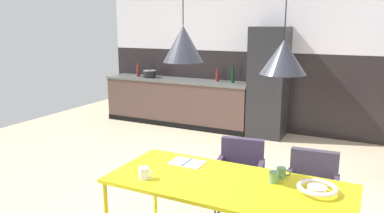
{
  "coord_description": "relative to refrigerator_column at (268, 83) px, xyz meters",
  "views": [
    {
      "loc": [
        1.89,
        -3.37,
        1.98
      ],
      "look_at": [
        -0.2,
        0.83,
        0.95
      ],
      "focal_mm": 35.04,
      "sensor_mm": 36.0,
      "label": 1
    }
  ],
  "objects": [
    {
      "name": "cooking_pot",
      "position": [
        -2.47,
        -0.03,
        0.01
      ],
      "size": [
        0.26,
        0.26,
        0.17
      ],
      "color": "black",
      "rests_on": "kitchen_counter"
    },
    {
      "name": "back_wall_panel_upper",
      "position": [
        -0.18,
        0.36,
        1.25
      ],
      "size": [
        6.64,
        0.12,
        1.48
      ],
      "primitive_type": "cube",
      "color": "silver",
      "rests_on": "back_wall_splashback_dark"
    },
    {
      "name": "mug_glass_clear",
      "position": [
        1.05,
        -3.68,
        -0.18
      ],
      "size": [
        0.12,
        0.08,
        0.09
      ],
      "color": "#5B8456",
      "rests_on": "dining_table"
    },
    {
      "name": "bottle_vinegar_dark",
      "position": [
        -2.77,
        0.0,
        0.07
      ],
      "size": [
        0.07,
        0.07,
        0.32
      ],
      "color": "maroon",
      "rests_on": "kitchen_counter"
    },
    {
      "name": "kitchen_counter",
      "position": [
        -1.84,
        -0.0,
        -0.52
      ],
      "size": [
        3.04,
        0.63,
        0.91
      ],
      "color": "brown",
      "rests_on": "ground"
    },
    {
      "name": "armchair_far_side",
      "position": [
        1.25,
        -2.93,
        -0.48
      ],
      "size": [
        0.52,
        0.5,
        0.78
      ],
      "rotation": [
        0.0,
        0.0,
        3.21
      ],
      "color": "#393142",
      "rests_on": "ground"
    },
    {
      "name": "open_book",
      "position": [
        0.24,
        -3.62,
        -0.22
      ],
      "size": [
        0.3,
        0.21,
        0.02
      ],
      "color": "white",
      "rests_on": "dining_table"
    },
    {
      "name": "mug_short_terracotta",
      "position": [
        0.08,
        -4.08,
        -0.18
      ],
      "size": [
        0.13,
        0.08,
        0.1
      ],
      "color": "white",
      "rests_on": "dining_table"
    },
    {
      "name": "bottle_spice_small",
      "position": [
        -1.03,
        0.13,
        0.04
      ],
      "size": [
        0.07,
        0.07,
        0.27
      ],
      "color": "maroon",
      "rests_on": "kitchen_counter"
    },
    {
      "name": "pendant_lamp_over_table_near",
      "position": [
        0.33,
        -3.86,
        0.86
      ],
      "size": [
        0.32,
        0.32,
        1.21
      ],
      "color": "black"
    },
    {
      "name": "fruit_bowl",
      "position": [
        1.39,
        -3.73,
        -0.19
      ],
      "size": [
        0.3,
        0.3,
        0.06
      ],
      "color": "silver",
      "rests_on": "dining_table"
    },
    {
      "name": "bottle_wine_green",
      "position": [
        -0.69,
        0.06,
        0.08
      ],
      "size": [
        0.06,
        0.06,
        0.33
      ],
      "color": "#0F3319",
      "rests_on": "kitchen_counter"
    },
    {
      "name": "refrigerator_column",
      "position": [
        0.0,
        0.0,
        0.0
      ],
      "size": [
        0.63,
        0.6,
        1.94
      ],
      "primitive_type": "cube",
      "color": "#232326",
      "rests_on": "ground"
    },
    {
      "name": "back_wall_splashback_dark",
      "position": [
        -0.18,
        0.36,
        -0.23
      ],
      "size": [
        6.64,
        0.12,
        1.48
      ],
      "primitive_type": "cube",
      "color": "black",
      "rests_on": "ground"
    },
    {
      "name": "armchair_head_of_table",
      "position": [
        0.5,
        -2.9,
        -0.47
      ],
      "size": [
        0.55,
        0.54,
        0.78
      ],
      "rotation": [
        0.0,
        0.0,
        3.3
      ],
      "color": "#393142",
      "rests_on": "ground"
    },
    {
      "name": "ground_plane",
      "position": [
        -0.18,
        -3.1,
        -0.97
      ],
      "size": [
        9.16,
        9.16,
        0.0
      ],
      "primitive_type": "plane",
      "color": "#C1AF8D"
    },
    {
      "name": "dining_table",
      "position": [
        0.72,
        -3.84,
        -0.27
      ],
      "size": [
        1.95,
        0.85,
        0.75
      ],
      "color": "gold",
      "rests_on": "ground"
    },
    {
      "name": "mug_wide_latte",
      "position": [
        1.08,
        -3.55,
        -0.18
      ],
      "size": [
        0.12,
        0.08,
        0.08
      ],
      "color": "#5B8456",
      "rests_on": "dining_table"
    },
    {
      "name": "pendant_lamp_over_table_far",
      "position": [
        1.11,
        -3.83,
        0.79
      ],
      "size": [
        0.33,
        0.33,
        1.27
      ],
      "color": "black"
    }
  ]
}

